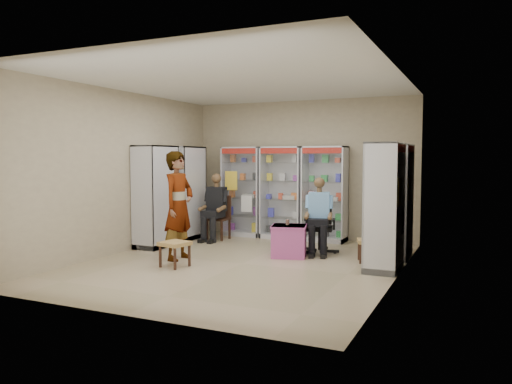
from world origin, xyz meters
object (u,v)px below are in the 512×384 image
at_px(seated_shopkeeper, 319,218).
at_px(cabinet_left_near, 156,196).
at_px(cabinet_back_left, 243,191).
at_px(woven_stool_b, 175,254).
at_px(cabinet_back_mid, 283,193).
at_px(woven_stool_a, 369,251).
at_px(standing_man, 179,206).
at_px(cabinet_right_near, 384,207).
at_px(pink_trunk, 289,241).
at_px(cabinet_left_far, 186,193).
at_px(office_chair, 320,225).
at_px(cabinet_back_right, 325,194).
at_px(wooden_chair, 218,218).
at_px(cabinet_right_far, 396,201).

bearing_deg(seated_shopkeeper, cabinet_left_near, 178.79).
bearing_deg(cabinet_back_left, woven_stool_b, -83.05).
distance_m(cabinet_back_mid, woven_stool_b, 3.53).
relative_size(woven_stool_a, standing_man, 0.21).
distance_m(cabinet_back_left, standing_man, 2.87).
height_order(cabinet_right_near, woven_stool_b, cabinet_right_near).
relative_size(pink_trunk, woven_stool_a, 1.52).
bearing_deg(woven_stool_b, cabinet_left_far, 118.61).
distance_m(cabinet_left_far, office_chair, 3.19).
bearing_deg(cabinet_right_near, cabinet_left_far, 73.75).
bearing_deg(pink_trunk, cabinet_back_right, 87.05).
relative_size(cabinet_back_right, wooden_chair, 2.13).
xyz_separation_m(cabinet_back_right, pink_trunk, (-0.10, -1.85, -0.72)).
distance_m(cabinet_back_left, pink_trunk, 2.69).
bearing_deg(office_chair, cabinet_back_right, 89.65).
relative_size(cabinet_left_far, wooden_chair, 2.13).
height_order(pink_trunk, woven_stool_a, pink_trunk).
distance_m(cabinet_back_left, cabinet_back_mid, 0.95).
bearing_deg(office_chair, woven_stool_b, -143.97).
xyz_separation_m(cabinet_back_right, office_chair, (0.30, -1.30, -0.48)).
bearing_deg(standing_man, cabinet_back_left, 6.15).
bearing_deg(cabinet_right_near, woven_stool_b, 110.47).
bearing_deg(cabinet_back_left, seated_shopkeeper, -31.54).
bearing_deg(cabinet_left_near, pink_trunk, 93.66).
bearing_deg(standing_man, cabinet_back_mid, -12.45).
bearing_deg(wooden_chair, office_chair, -13.12).
bearing_deg(cabinet_right_near, cabinet_left_near, 87.43).
relative_size(office_chair, standing_man, 0.55).
distance_m(cabinet_back_mid, seated_shopkeeper, 1.87).
bearing_deg(woven_stool_b, cabinet_left_near, 134.59).
relative_size(cabinet_back_mid, office_chair, 1.94).
distance_m(cabinet_left_near, woven_stool_a, 4.22).
distance_m(cabinet_right_near, pink_trunk, 1.91).
height_order(cabinet_left_far, wooden_chair, cabinet_left_far).
height_order(seated_shopkeeper, standing_man, standing_man).
distance_m(cabinet_back_right, seated_shopkeeper, 1.43).
height_order(cabinet_back_mid, woven_stool_a, cabinet_back_mid).
relative_size(cabinet_back_mid, woven_stool_a, 5.20).
height_order(cabinet_back_mid, pink_trunk, cabinet_back_mid).
distance_m(cabinet_back_mid, cabinet_left_near, 2.77).
bearing_deg(wooden_chair, woven_stool_a, -16.11).
xyz_separation_m(cabinet_back_mid, cabinet_right_near, (2.58, -2.23, 0.00)).
bearing_deg(cabinet_right_near, cabinet_back_left, 57.72).
xyz_separation_m(cabinet_right_near, cabinet_left_far, (-4.46, 1.30, 0.00)).
relative_size(cabinet_right_near, cabinet_left_far, 1.00).
height_order(cabinet_back_right, standing_man, cabinet_back_right).
height_order(cabinet_left_far, office_chair, cabinet_left_far).
bearing_deg(office_chair, cabinet_right_far, -6.07).
xyz_separation_m(cabinet_back_right, seated_shopkeeper, (0.30, -1.35, -0.34)).
distance_m(cabinet_left_far, pink_trunk, 2.97).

